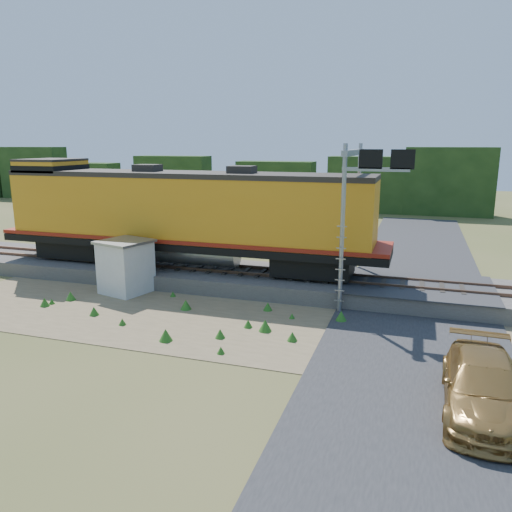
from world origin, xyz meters
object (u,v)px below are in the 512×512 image
(shed, at_px, (126,266))
(signal_gantry, at_px, (359,185))
(locomotive, at_px, (180,214))
(car, at_px, (483,386))

(shed, distance_m, signal_gantry, 12.27)
(locomotive, xyz_separation_m, car, (14.48, -10.14, -2.98))
(signal_gantry, xyz_separation_m, car, (4.81, -9.46, -4.83))
(shed, bearing_deg, car, -8.81)
(signal_gantry, bearing_deg, shed, -168.01)
(locomotive, bearing_deg, car, -35.00)
(locomotive, xyz_separation_m, signal_gantry, (9.67, -0.68, 1.85))
(signal_gantry, bearing_deg, car, -63.06)
(shed, xyz_separation_m, signal_gantry, (11.27, 2.39, 4.22))
(signal_gantry, bearing_deg, locomotive, 175.98)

